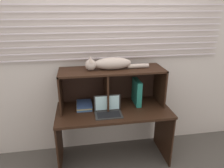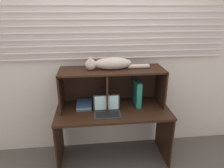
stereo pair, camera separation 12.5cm
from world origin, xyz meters
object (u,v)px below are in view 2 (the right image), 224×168
Objects in this scene: cat at (110,64)px; binder_upright at (137,93)px; laptop at (107,110)px; book_stack at (84,105)px.

cat is 2.40× the size of binder_upright.
cat reaches higher than binder_upright.
binder_upright is (0.40, 0.21, 0.11)m from laptop.
book_stack is (-0.67, 0.00, -0.13)m from binder_upright.
cat is 2.87× the size of book_stack.
cat reaches higher than book_stack.
cat is 0.52m from binder_upright.
book_stack is at bearing 179.88° from cat.
binder_upright is at bearing -0.06° from book_stack.
book_stack is at bearing 142.17° from laptop.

